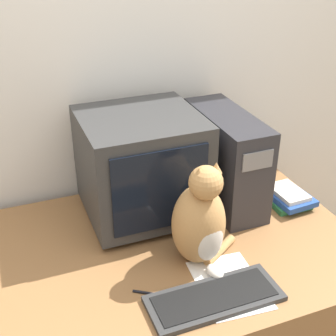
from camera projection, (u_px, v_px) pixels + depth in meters
The scene contains 9 objects.
wall_back at pixel (122, 72), 1.98m from camera, with size 7.00×0.05×2.50m.
desk at pixel (170, 315), 1.95m from camera, with size 1.42×0.97×0.74m.
crt_monitor at pixel (142, 166), 1.85m from camera, with size 0.45×0.44×0.43m.
computer_tower at pixel (225, 159), 1.96m from camera, with size 0.18×0.48×0.40m.
keyboard at pixel (214, 298), 1.51m from camera, with size 0.44×0.18×0.02m.
cat at pixel (201, 221), 1.61m from camera, with size 0.28×0.25×0.40m.
book_stack at pixel (288, 197), 2.00m from camera, with size 0.17×0.22×0.07m.
pen at pixel (155, 294), 1.53m from camera, with size 0.13×0.09×0.01m.
paper_sheet at pixel (229, 285), 1.58m from camera, with size 0.23×0.31×0.00m.
Camera 1 is at (-0.52, -0.83, 1.84)m, focal length 50.00 mm.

